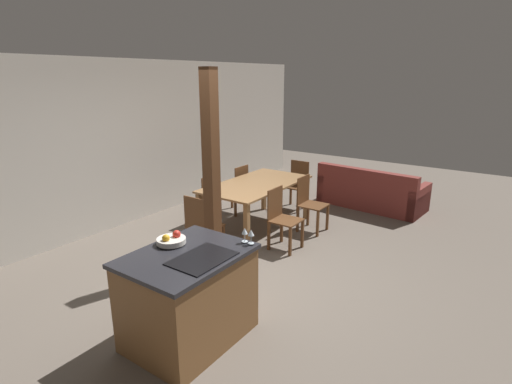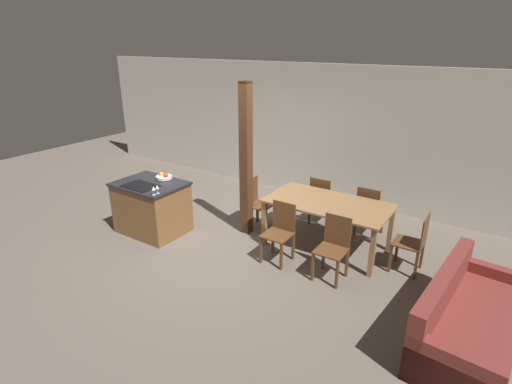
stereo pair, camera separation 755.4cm
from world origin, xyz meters
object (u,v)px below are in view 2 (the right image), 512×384
at_px(dining_chair_head_end, 257,202).
at_px(couch, 468,322).
at_px(kitchen_island, 152,207).
at_px(wine_glass_middle, 157,187).
at_px(dining_chair_near_left, 280,231).
at_px(dining_chair_far_left, 322,200).
at_px(dining_chair_near_right, 333,246).
at_px(dining_chair_foot_end, 414,242).
at_px(dining_chair_far_right, 369,210).
at_px(timber_post, 246,161).
at_px(fruit_bowl, 164,177).
at_px(dining_table, 328,208).
at_px(wine_glass_near, 153,189).

xyz_separation_m(dining_chair_head_end, couch, (3.50, -1.15, -0.20)).
distance_m(kitchen_island, wine_glass_middle, 0.80).
distance_m(dining_chair_near_left, dining_chair_far_left, 1.47).
distance_m(dining_chair_near_right, dining_chair_foot_end, 1.16).
xyz_separation_m(dining_chair_far_left, dining_chair_far_right, (0.85, 0.00, 0.00)).
bearing_deg(dining_chair_foot_end, dining_chair_head_end, -90.00).
distance_m(dining_chair_foot_end, couch, 1.45).
bearing_deg(dining_chair_far_right, wine_glass_middle, 38.95).
bearing_deg(timber_post, dining_chair_near_right, -15.17).
distance_m(fruit_bowl, dining_chair_far_left, 2.78).
height_order(dining_table, couch, couch).
xyz_separation_m(fruit_bowl, dining_chair_near_left, (2.23, 0.12, -0.46)).
xyz_separation_m(kitchen_island, dining_table, (2.73, 1.12, 0.24)).
xyz_separation_m(dining_table, dining_chair_foot_end, (1.32, -0.00, -0.21)).
distance_m(dining_chair_far_right, couch, 2.58).
height_order(dining_chair_near_left, dining_chair_near_right, same).
relative_size(wine_glass_middle, dining_chair_far_left, 0.16).
height_order(wine_glass_near, dining_chair_far_right, wine_glass_near).
bearing_deg(dining_chair_far_left, dining_chair_far_right, -180.00).
distance_m(kitchen_island, dining_chair_head_end, 1.80).
xyz_separation_m(wine_glass_middle, dining_chair_near_right, (2.66, 0.67, -0.53)).
relative_size(dining_table, dining_chair_near_right, 2.13).
bearing_deg(timber_post, dining_chair_far_right, 28.88).
height_order(wine_glass_near, dining_chair_foot_end, wine_glass_near).
height_order(kitchen_island, fruit_bowl, fruit_bowl).
relative_size(dining_chair_head_end, couch, 0.44).
xyz_separation_m(wine_glass_near, dining_chair_near_left, (1.80, 0.75, -0.53)).
bearing_deg(dining_chair_near_right, dining_chair_far_right, 90.00).
xyz_separation_m(wine_glass_near, dining_table, (2.23, 1.48, -0.32)).
bearing_deg(dining_chair_far_left, dining_chair_near_right, 120.02).
bearing_deg(fruit_bowl, dining_chair_far_right, 27.33).
height_order(wine_glass_near, dining_chair_head_end, wine_glass_near).
bearing_deg(dining_chair_head_end, kitchen_island, 128.51).
bearing_deg(dining_table, dining_chair_near_left, -120.02).
xyz_separation_m(kitchen_island, dining_chair_far_left, (2.30, 1.86, 0.02)).
distance_m(dining_chair_far_left, dining_chair_head_end, 1.16).
bearing_deg(kitchen_island, dining_chair_head_end, 38.51).
bearing_deg(dining_chair_near_left, couch, -8.91).
bearing_deg(dining_chair_foot_end, timber_post, -84.65).
height_order(dining_table, dining_chair_foot_end, dining_chair_foot_end).
bearing_deg(kitchen_island, dining_chair_far_left, 38.91).
relative_size(wine_glass_near, couch, 0.07).
distance_m(fruit_bowl, dining_chair_far_right, 3.50).
distance_m(dining_chair_near_left, couch, 2.65).
bearing_deg(wine_glass_middle, timber_post, 53.30).
relative_size(kitchen_island, dining_chair_near_right, 1.28).
bearing_deg(dining_chair_near_left, dining_chair_head_end, 140.48).
bearing_deg(dining_chair_foot_end, fruit_bowl, -77.85).
distance_m(dining_table, timber_post, 1.51).
bearing_deg(dining_chair_near_right, fruit_bowl, -177.79).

